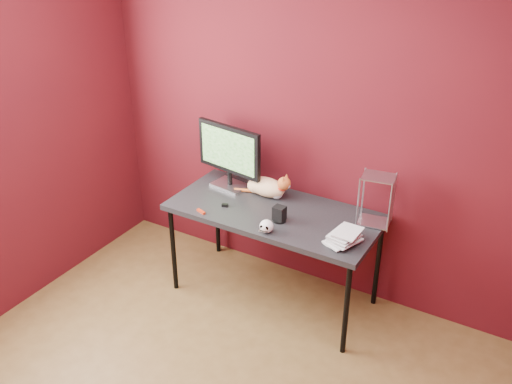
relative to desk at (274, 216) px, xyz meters
The scene contains 11 objects.
room 1.57m from the desk, 83.75° to the right, with size 3.52×3.52×2.61m.
desk is the anchor object (origin of this frame).
monitor 0.59m from the desk, 162.08° to the left, with size 0.57×0.22×0.49m.
cat 0.26m from the desk, 133.02° to the left, with size 0.45×0.18×0.21m.
skull_mug 0.32m from the desk, 71.29° to the right, with size 0.09×0.09×0.09m.
speaker 0.18m from the desk, 48.98° to the right, with size 0.10×0.10×0.11m.
book_stack 0.77m from the desk, 13.57° to the right, with size 0.22×0.24×1.00m.
wire_rack 0.73m from the desk, 15.42° to the left, with size 0.23×0.20×0.36m.
pocket_knife 0.52m from the desk, 145.95° to the right, with size 0.08×0.02×0.02m, color #AD260D.
black_gadget 0.36m from the desk, 158.04° to the right, with size 0.04×0.03×0.02m, color black.
washer 0.30m from the desk, 78.31° to the right, with size 0.04×0.04×0.00m, color #A5A5A9.
Camera 1 is at (1.51, -1.73, 2.74)m, focal length 40.00 mm.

